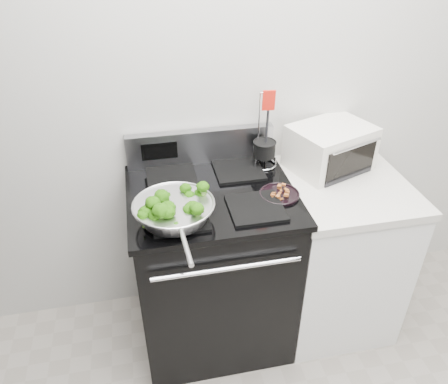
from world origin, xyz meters
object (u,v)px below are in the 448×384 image
object	(u,v)px
gas_range	(213,265)
bacon_plate	(279,192)
utensil_holder	(264,153)
skillet	(174,210)
toaster_oven	(330,147)

from	to	relation	value
gas_range	bacon_plate	distance (m)	0.58
gas_range	utensil_holder	size ratio (longest dim) A/B	2.76
skillet	gas_range	bearing A→B (deg)	40.24
utensil_holder	bacon_plate	bearing A→B (deg)	-85.44
gas_range	utensil_holder	xyz separation A→B (m)	(0.31, 0.20, 0.53)
toaster_oven	gas_range	bearing A→B (deg)	174.15
utensil_holder	toaster_oven	distance (m)	0.35
bacon_plate	utensil_holder	world-z (taller)	utensil_holder
bacon_plate	toaster_oven	xyz separation A→B (m)	(0.35, 0.25, 0.07)
gas_range	skillet	distance (m)	0.58
skillet	bacon_plate	size ratio (longest dim) A/B	2.98
skillet	utensil_holder	xyz separation A→B (m)	(0.50, 0.38, 0.02)
gas_range	toaster_oven	world-z (taller)	toaster_oven
gas_range	utensil_holder	world-z (taller)	utensil_holder
gas_range	toaster_oven	size ratio (longest dim) A/B	2.38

